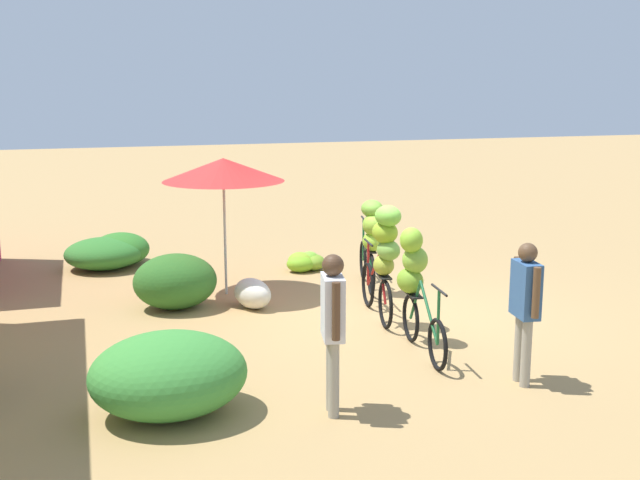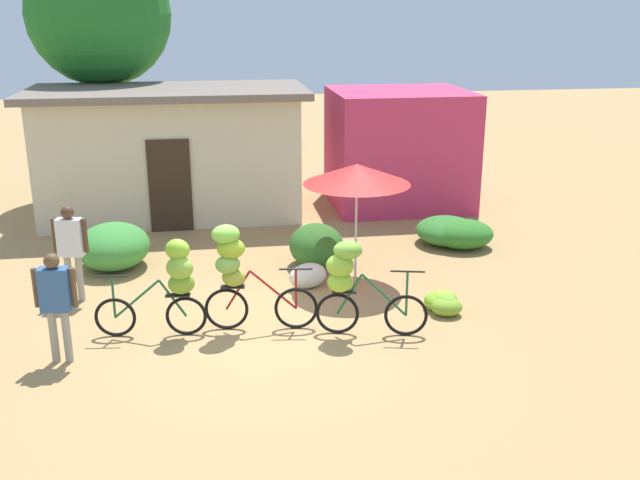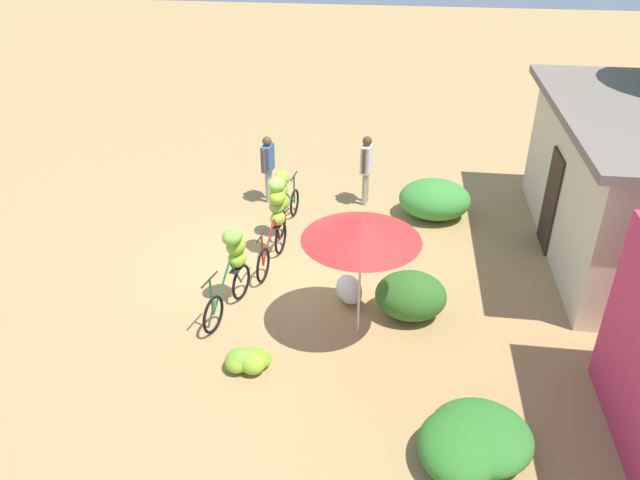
{
  "view_description": "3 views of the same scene",
  "coord_description": "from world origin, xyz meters",
  "px_view_note": "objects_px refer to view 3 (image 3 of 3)",
  "views": [
    {
      "loc": [
        -10.05,
        4.07,
        3.29
      ],
      "look_at": [
        -0.11,
        1.07,
        1.18
      ],
      "focal_mm": 44.65,
      "sensor_mm": 36.0,
      "label": 1
    },
    {
      "loc": [
        -0.67,
        -9.99,
        4.72
      ],
      "look_at": [
        1.14,
        1.65,
        0.9
      ],
      "focal_mm": 41.11,
      "sensor_mm": 36.0,
      "label": 2
    },
    {
      "loc": [
        9.92,
        2.46,
        6.45
      ],
      "look_at": [
        0.33,
        1.18,
        0.83
      ],
      "focal_mm": 34.53,
      "sensor_mm": 36.0,
      "label": 3
    }
  ],
  "objects_px": {
    "building_low": "(627,183)",
    "produce_sack": "(349,289)",
    "banana_pile_on_ground": "(248,360)",
    "person_vendor": "(268,162)",
    "bicycle_center_loaded": "(233,261)",
    "bicycle_leftmost": "(283,197)",
    "bicycle_near_pile": "(276,213)",
    "person_bystander": "(366,163)",
    "market_umbrella": "(362,230)"
  },
  "relations": [
    {
      "from": "bicycle_center_loaded",
      "to": "person_vendor",
      "type": "xyz_separation_m",
      "value": [
        -4.09,
        -0.25,
        0.08
      ]
    },
    {
      "from": "produce_sack",
      "to": "person_bystander",
      "type": "relative_size",
      "value": 0.43
    },
    {
      "from": "bicycle_center_loaded",
      "to": "person_vendor",
      "type": "distance_m",
      "value": 4.1
    },
    {
      "from": "bicycle_center_loaded",
      "to": "bicycle_near_pile",
      "type": "bearing_deg",
      "value": 165.23
    },
    {
      "from": "building_low",
      "to": "market_umbrella",
      "type": "height_order",
      "value": "building_low"
    },
    {
      "from": "person_vendor",
      "to": "building_low",
      "type": "bearing_deg",
      "value": 80.03
    },
    {
      "from": "bicycle_leftmost",
      "to": "person_vendor",
      "type": "xyz_separation_m",
      "value": [
        -1.5,
        -0.63,
        0.1
      ]
    },
    {
      "from": "person_vendor",
      "to": "banana_pile_on_ground",
      "type": "bearing_deg",
      "value": 8.4
    },
    {
      "from": "person_bystander",
      "to": "bicycle_near_pile",
      "type": "bearing_deg",
      "value": -30.62
    },
    {
      "from": "person_vendor",
      "to": "person_bystander",
      "type": "bearing_deg",
      "value": 94.12
    },
    {
      "from": "bicycle_center_loaded",
      "to": "person_bystander",
      "type": "distance_m",
      "value": 4.69
    },
    {
      "from": "market_umbrella",
      "to": "person_bystander",
      "type": "distance_m",
      "value": 4.87
    },
    {
      "from": "bicycle_near_pile",
      "to": "person_vendor",
      "type": "bearing_deg",
      "value": -164.79
    },
    {
      "from": "bicycle_center_loaded",
      "to": "produce_sack",
      "type": "distance_m",
      "value": 2.11
    },
    {
      "from": "bicycle_leftmost",
      "to": "bicycle_near_pile",
      "type": "bearing_deg",
      "value": 2.59
    },
    {
      "from": "market_umbrella",
      "to": "bicycle_leftmost",
      "type": "xyz_separation_m",
      "value": [
        -3.11,
        -1.82,
        -1.07
      ]
    },
    {
      "from": "bicycle_center_loaded",
      "to": "bicycle_leftmost",
      "type": "bearing_deg",
      "value": 171.58
    },
    {
      "from": "bicycle_center_loaded",
      "to": "building_low",
      "type": "bearing_deg",
      "value": 111.7
    },
    {
      "from": "bicycle_leftmost",
      "to": "person_vendor",
      "type": "relative_size",
      "value": 1.04
    },
    {
      "from": "bicycle_leftmost",
      "to": "bicycle_near_pile",
      "type": "relative_size",
      "value": 0.97
    },
    {
      "from": "banana_pile_on_ground",
      "to": "bicycle_near_pile",
      "type": "bearing_deg",
      "value": -176.95
    },
    {
      "from": "produce_sack",
      "to": "market_umbrella",
      "type": "bearing_deg",
      "value": 14.55
    },
    {
      "from": "bicycle_leftmost",
      "to": "produce_sack",
      "type": "distance_m",
      "value": 2.81
    },
    {
      "from": "person_bystander",
      "to": "market_umbrella",
      "type": "bearing_deg",
      "value": 2.56
    },
    {
      "from": "building_low",
      "to": "produce_sack",
      "type": "height_order",
      "value": "building_low"
    },
    {
      "from": "building_low",
      "to": "person_vendor",
      "type": "height_order",
      "value": "building_low"
    },
    {
      "from": "building_low",
      "to": "banana_pile_on_ground",
      "type": "bearing_deg",
      "value": -55.47
    },
    {
      "from": "bicycle_center_loaded",
      "to": "banana_pile_on_ground",
      "type": "distance_m",
      "value": 1.89
    },
    {
      "from": "banana_pile_on_ground",
      "to": "produce_sack",
      "type": "relative_size",
      "value": 1.08
    },
    {
      "from": "banana_pile_on_ground",
      "to": "produce_sack",
      "type": "bearing_deg",
      "value": 145.59
    },
    {
      "from": "bicycle_near_pile",
      "to": "bicycle_leftmost",
      "type": "bearing_deg",
      "value": -177.41
    },
    {
      "from": "bicycle_center_loaded",
      "to": "person_bystander",
      "type": "bearing_deg",
      "value": 154.97
    },
    {
      "from": "building_low",
      "to": "person_bystander",
      "type": "bearing_deg",
      "value": -105.89
    },
    {
      "from": "market_umbrella",
      "to": "banana_pile_on_ground",
      "type": "relative_size",
      "value": 2.81
    },
    {
      "from": "person_bystander",
      "to": "bicycle_center_loaded",
      "type": "bearing_deg",
      "value": -25.03
    },
    {
      "from": "banana_pile_on_ground",
      "to": "person_vendor",
      "type": "relative_size",
      "value": 0.48
    },
    {
      "from": "market_umbrella",
      "to": "person_bystander",
      "type": "xyz_separation_m",
      "value": [
        -4.78,
        -0.21,
        -0.94
      ]
    },
    {
      "from": "building_low",
      "to": "bicycle_near_pile",
      "type": "relative_size",
      "value": 3.63
    },
    {
      "from": "building_low",
      "to": "bicycle_center_loaded",
      "type": "relative_size",
      "value": 3.79
    },
    {
      "from": "bicycle_center_loaded",
      "to": "banana_pile_on_ground",
      "type": "bearing_deg",
      "value": 20.17
    },
    {
      "from": "building_low",
      "to": "produce_sack",
      "type": "distance_m",
      "value": 5.78
    },
    {
      "from": "bicycle_center_loaded",
      "to": "market_umbrella",
      "type": "bearing_deg",
      "value": 76.62
    },
    {
      "from": "bicycle_near_pile",
      "to": "person_vendor",
      "type": "relative_size",
      "value": 1.08
    },
    {
      "from": "bicycle_near_pile",
      "to": "person_bystander",
      "type": "height_order",
      "value": "bicycle_near_pile"
    },
    {
      "from": "bicycle_leftmost",
      "to": "bicycle_near_pile",
      "type": "xyz_separation_m",
      "value": [
        0.97,
        0.04,
        0.13
      ]
    },
    {
      "from": "banana_pile_on_ground",
      "to": "person_vendor",
      "type": "distance_m",
      "value": 5.84
    },
    {
      "from": "bicycle_center_loaded",
      "to": "produce_sack",
      "type": "relative_size",
      "value": 2.33
    },
    {
      "from": "bicycle_center_loaded",
      "to": "person_bystander",
      "type": "relative_size",
      "value": 1.0
    },
    {
      "from": "bicycle_near_pile",
      "to": "banana_pile_on_ground",
      "type": "bearing_deg",
      "value": 3.05
    },
    {
      "from": "banana_pile_on_ground",
      "to": "building_low",
      "type": "bearing_deg",
      "value": 124.53
    }
  ]
}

